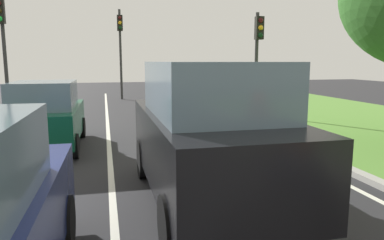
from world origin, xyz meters
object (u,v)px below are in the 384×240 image
(car_suv_ahead, at_px, (208,133))
(traffic_light_far_median, at_px, (120,40))
(traffic_light_near_right, at_px, (258,46))
(traffic_light_overhead_left, at_px, (2,35))
(car_hatchback_far, at_px, (46,116))

(car_suv_ahead, relative_size, traffic_light_far_median, 0.85)
(car_suv_ahead, relative_size, traffic_light_near_right, 1.07)
(traffic_light_overhead_left, bearing_deg, car_hatchback_far, -68.41)
(car_suv_ahead, bearing_deg, car_hatchback_far, 124.01)
(traffic_light_overhead_left, height_order, traffic_light_far_median, traffic_light_far_median)
(traffic_light_overhead_left, bearing_deg, traffic_light_far_median, 54.11)
(car_hatchback_far, distance_m, traffic_light_near_right, 8.79)
(car_hatchback_far, xyz_separation_m, traffic_light_overhead_left, (-2.26, 5.71, 2.39))
(car_hatchback_far, height_order, traffic_light_near_right, traffic_light_near_right)
(car_suv_ahead, distance_m, traffic_light_overhead_left, 11.78)
(traffic_light_far_median, bearing_deg, car_suv_ahead, -88.10)
(car_suv_ahead, xyz_separation_m, traffic_light_near_right, (4.52, 8.52, 1.73))
(traffic_light_far_median, bearing_deg, traffic_light_overhead_left, -125.89)
(traffic_light_overhead_left, relative_size, traffic_light_far_median, 0.90)
(car_hatchback_far, xyz_separation_m, traffic_light_far_median, (2.51, 12.30, 2.63))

